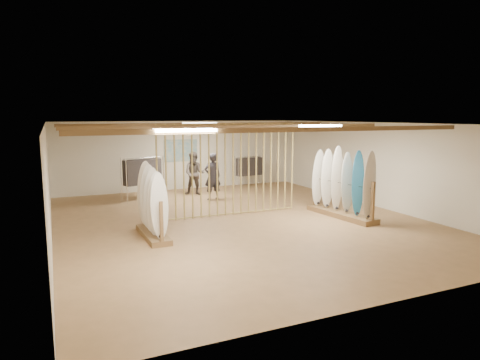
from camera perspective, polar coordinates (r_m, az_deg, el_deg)
name	(u,v)px	position (r m, az deg, el deg)	size (l,w,h in m)	color
floor	(240,221)	(12.43, 0.00, -5.48)	(12.00, 12.00, 0.00)	#A77D50
ceiling	(240,124)	(12.06, 0.00, 7.54)	(12.00, 12.00, 0.00)	gray
wall_back	(181,155)	(17.79, -7.90, 3.28)	(12.00, 12.00, 0.00)	white
wall_front	(394,219)	(7.20, 19.88, -4.95)	(12.00, 12.00, 0.00)	white
wall_left	(48,184)	(11.14, -24.21, -0.55)	(12.00, 12.00, 0.00)	white
wall_right	(377,165)	(14.91, 17.86, 1.93)	(12.00, 12.00, 0.00)	white
ceiling_slats	(240,126)	(12.07, 0.00, 7.16)	(9.50, 6.12, 0.10)	olive
light_panels	(240,126)	(12.06, 0.00, 7.25)	(1.20, 0.35, 0.06)	white
bamboo_partition	(229,170)	(12.90, -1.45, 1.36)	(4.45, 0.05, 2.78)	tan
poster	(181,151)	(17.75, -7.89, 3.91)	(1.40, 0.03, 0.90)	teal
rack_left	(152,213)	(10.90, -11.60, -4.36)	(0.52, 1.89, 1.80)	olive
rack_right	(342,194)	(13.16, 13.40, -1.80)	(0.83, 2.59, 2.05)	olive
clothing_rack_a	(142,172)	(15.69, -12.88, 1.07)	(1.42, 0.78, 1.58)	silver
clothing_rack_b	(249,167)	(18.28, 1.24, 1.80)	(1.23, 0.45, 1.33)	silver
shopper_a	(213,173)	(15.40, -3.68, 0.89)	(0.70, 0.48, 1.93)	#27252D
shopper_b	(194,171)	(16.40, -6.09, 1.24)	(0.90, 0.71, 1.87)	#3D352F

